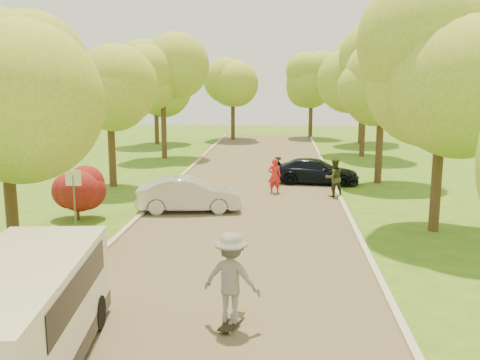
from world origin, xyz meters
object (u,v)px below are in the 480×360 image
(minivan, at_px, (17,319))
(dark_sedan, at_px, (316,171))
(street_sign, at_px, (74,187))
(person_olive, at_px, (334,178))
(skateboarder, at_px, (231,278))
(person_striped, at_px, (275,176))
(longboard, at_px, (232,322))
(silver_sedan, at_px, (189,195))

(minivan, distance_m, dark_sedan, 19.85)
(street_sign, height_order, dark_sedan, street_sign)
(minivan, distance_m, person_olive, 17.13)
(minivan, bearing_deg, skateboarder, 24.77)
(dark_sedan, relative_size, person_striped, 2.66)
(dark_sedan, xyz_separation_m, longboard, (-2.78, -16.59, -0.53))
(minivan, height_order, skateboarder, skateboarder)
(longboard, height_order, skateboarder, skateboarder)
(dark_sedan, bearing_deg, person_olive, -162.90)
(silver_sedan, bearing_deg, dark_sedan, -48.29)
(person_olive, bearing_deg, street_sign, 13.80)
(person_striped, bearing_deg, street_sign, 42.09)
(person_olive, bearing_deg, skateboarder, 55.84)
(silver_sedan, xyz_separation_m, dark_sedan, (5.48, 6.41, -0.05))
(dark_sedan, distance_m, longboard, 16.83)
(longboard, bearing_deg, person_olive, -89.37)
(longboard, xyz_separation_m, person_striped, (0.69, 14.06, 0.72))
(skateboarder, xyz_separation_m, person_striped, (0.69, 14.06, -0.29))
(minivan, xyz_separation_m, skateboarder, (3.60, 2.20, 0.04))
(dark_sedan, height_order, longboard, dark_sedan)
(silver_sedan, distance_m, dark_sedan, 8.43)
(dark_sedan, bearing_deg, silver_sedan, 145.46)
(longboard, distance_m, person_striped, 14.09)
(skateboarder, distance_m, person_olive, 13.86)
(minivan, bearing_deg, silver_sedan, 79.21)
(street_sign, height_order, silver_sedan, street_sign)
(person_olive, bearing_deg, silver_sedan, 8.14)
(minivan, relative_size, longboard, 5.43)
(skateboarder, height_order, person_olive, skateboarder)
(minivan, relative_size, skateboarder, 2.89)
(silver_sedan, bearing_deg, street_sign, 124.31)
(minivan, height_order, longboard, minivan)
(dark_sedan, relative_size, person_olive, 2.50)
(minivan, xyz_separation_m, longboard, (3.60, 2.20, -0.97))
(silver_sedan, bearing_deg, minivan, 168.07)
(street_sign, distance_m, person_striped, 9.88)
(longboard, bearing_deg, person_striped, -77.98)
(dark_sedan, distance_m, skateboarder, 16.83)
(dark_sedan, bearing_deg, skateboarder, 176.48)
(longboard, bearing_deg, dark_sedan, -84.68)
(street_sign, bearing_deg, silver_sedan, 42.06)
(skateboarder, bearing_deg, street_sign, -33.72)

